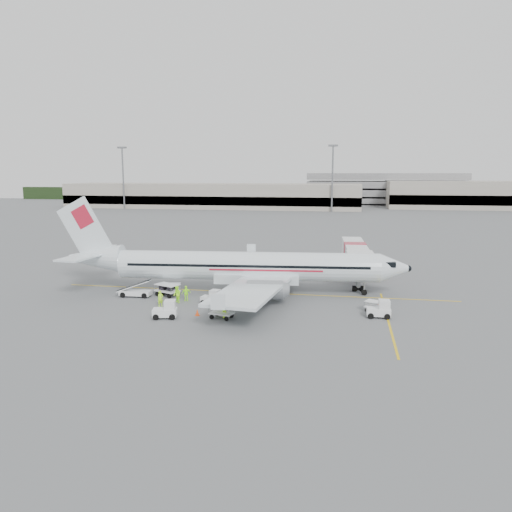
% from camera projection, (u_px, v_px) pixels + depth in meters
% --- Properties ---
extents(ground, '(360.00, 360.00, 0.00)m').
position_uv_depth(ground, '(253.00, 293.00, 55.48)').
color(ground, '#56595B').
extents(stripe_lead, '(44.00, 0.20, 0.01)m').
position_uv_depth(stripe_lead, '(253.00, 293.00, 55.47)').
color(stripe_lead, yellow).
rests_on(stripe_lead, ground).
extents(stripe_cross, '(0.20, 20.00, 0.01)m').
position_uv_depth(stripe_cross, '(388.00, 320.00, 45.24)').
color(stripe_cross, yellow).
rests_on(stripe_cross, ground).
extents(terminal_west, '(110.00, 22.00, 9.00)m').
position_uv_depth(terminal_west, '(212.00, 196.00, 187.92)').
color(terminal_west, gray).
rests_on(terminal_west, ground).
extents(parking_garage, '(62.00, 24.00, 14.00)m').
position_uv_depth(parking_garage, '(384.00, 188.00, 205.15)').
color(parking_garage, slate).
rests_on(parking_garage, ground).
extents(treeline, '(300.00, 3.00, 6.00)m').
position_uv_depth(treeline, '(324.00, 195.00, 224.78)').
color(treeline, black).
rests_on(treeline, ground).
extents(mast_west, '(3.20, 1.20, 22.00)m').
position_uv_depth(mast_west, '(123.00, 179.00, 180.49)').
color(mast_west, slate).
rests_on(mast_west, ground).
extents(mast_center, '(3.20, 1.20, 22.00)m').
position_uv_depth(mast_center, '(332.00, 179.00, 167.26)').
color(mast_center, slate).
rests_on(mast_center, ground).
extents(aircraft, '(40.18, 32.86, 10.36)m').
position_uv_depth(aircraft, '(248.00, 247.00, 54.46)').
color(aircraft, white).
rests_on(aircraft, ground).
extents(jet_bridge, '(4.37, 17.71, 4.61)m').
position_uv_depth(jet_bridge, '(354.00, 261.00, 61.85)').
color(jet_bridge, white).
rests_on(jet_bridge, ground).
extents(belt_loader, '(4.50, 1.85, 2.40)m').
position_uv_depth(belt_loader, '(135.00, 286.00, 53.50)').
color(belt_loader, white).
rests_on(belt_loader, ground).
extents(tug_fore, '(2.19, 1.30, 1.66)m').
position_uv_depth(tug_fore, '(379.00, 309.00, 45.85)').
color(tug_fore, white).
rests_on(tug_fore, ground).
extents(tug_mid, '(2.12, 1.45, 1.51)m').
position_uv_depth(tug_mid, '(211.00, 297.00, 50.51)').
color(tug_mid, white).
rests_on(tug_mid, ground).
extents(tug_aft, '(2.39, 1.69, 1.68)m').
position_uv_depth(tug_aft, '(165.00, 309.00, 45.62)').
color(tug_aft, white).
rests_on(tug_aft, ground).
extents(cart_loaded_a, '(2.95, 2.41, 1.34)m').
position_uv_depth(cart_loaded_a, '(167.00, 290.00, 53.79)').
color(cart_loaded_a, white).
rests_on(cart_loaded_a, ground).
extents(cart_loaded_b, '(2.40, 1.78, 1.12)m').
position_uv_depth(cart_loaded_b, '(171.00, 288.00, 55.00)').
color(cart_loaded_b, white).
rests_on(cart_loaded_b, ground).
extents(cart_empty_a, '(2.37, 1.70, 1.12)m').
position_uv_depth(cart_empty_a, '(222.00, 313.00, 45.55)').
color(cart_empty_a, white).
rests_on(cart_empty_a, ground).
extents(cart_empty_b, '(2.36, 1.99, 1.06)m').
position_uv_depth(cart_empty_b, '(376.00, 307.00, 47.64)').
color(cart_empty_b, white).
rests_on(cart_empty_b, ground).
extents(cone_nose, '(0.40, 0.40, 0.66)m').
position_uv_depth(cone_nose, '(380.00, 302.00, 50.26)').
color(cone_nose, '#F54A12').
rests_on(cone_nose, ground).
extents(cone_port, '(0.42, 0.42, 0.68)m').
position_uv_depth(cone_port, '(262.00, 265.00, 70.20)').
color(cone_port, '#F54A12').
rests_on(cone_port, ground).
extents(cone_stbd, '(0.38, 0.38, 0.62)m').
position_uv_depth(cone_stbd, '(197.00, 312.00, 46.54)').
color(cone_stbd, '#F54A12').
rests_on(cone_stbd, ground).
extents(crew_a, '(0.69, 0.69, 1.61)m').
position_uv_depth(crew_a, '(160.00, 299.00, 49.59)').
color(crew_a, '#ABFC21').
rests_on(crew_a, ground).
extents(crew_b, '(1.09, 1.06, 1.77)m').
position_uv_depth(crew_b, '(177.00, 295.00, 50.94)').
color(crew_b, '#ABFC21').
rests_on(crew_b, ground).
extents(crew_c, '(1.10, 1.40, 1.90)m').
position_uv_depth(crew_c, '(225.00, 308.00, 45.76)').
color(crew_c, '#ABFC21').
rests_on(crew_c, ground).
extents(crew_d, '(1.01, 0.82, 1.60)m').
position_uv_depth(crew_d, '(186.00, 293.00, 51.78)').
color(crew_d, '#ABFC21').
rests_on(crew_d, ground).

